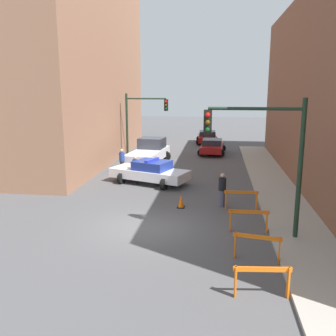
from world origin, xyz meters
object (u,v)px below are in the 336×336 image
at_px(pedestrian_crossing, 135,169).
at_px(police_car, 150,172).
at_px(traffic_light_far, 140,116).
at_px(pedestrian_sidewalk, 222,189).
at_px(traffic_cone, 181,201).
at_px(white_truck, 149,152).
at_px(parked_car_mid, 207,137).
at_px(barrier_front, 262,277).
at_px(barrier_back, 249,217).
at_px(barrier_corner, 241,197).
at_px(barrier_mid, 257,243).
at_px(parked_car_near, 212,146).
at_px(pedestrian_corner, 122,161).
at_px(traffic_light_near, 268,147).

bearing_deg(pedestrian_crossing, police_car, -22.15).
height_order(traffic_light_far, pedestrian_sidewalk, traffic_light_far).
distance_m(traffic_light_far, traffic_cone, 13.58).
xyz_separation_m(white_truck, traffic_cone, (3.41, -10.04, -0.59)).
xyz_separation_m(police_car, parked_car_mid, (2.93, 16.89, -0.05)).
xyz_separation_m(traffic_light_far, police_car, (2.24, -8.07, -2.67)).
relative_size(police_car, white_truck, 0.90).
bearing_deg(barrier_front, barrier_back, 89.90).
bearing_deg(parked_car_mid, barrier_corner, -86.52).
distance_m(white_truck, barrier_mid, 16.62).
height_order(police_car, pedestrian_crossing, pedestrian_crossing).
xyz_separation_m(parked_car_near, barrier_mid, (1.81, -20.39, -0.06)).
relative_size(police_car, pedestrian_sidewalk, 3.04).
height_order(parked_car_near, barrier_front, parked_car_near).
height_order(police_car, pedestrian_corner, pedestrian_corner).
bearing_deg(white_truck, police_car, -72.08).
bearing_deg(pedestrian_crossing, barrier_front, -84.39).
xyz_separation_m(parked_car_near, parked_car_mid, (-0.60, 6.13, 0.00)).
height_order(parked_car_mid, pedestrian_sidewalk, pedestrian_sidewalk).
bearing_deg(traffic_cone, barrier_mid, -59.94).
bearing_deg(white_truck, pedestrian_corner, -104.28).
bearing_deg(barrier_front, pedestrian_crossing, 117.33).
relative_size(parked_car_mid, barrier_front, 2.74).
bearing_deg(pedestrian_corner, barrier_front, -26.26).
distance_m(traffic_light_near, pedestrian_crossing, 10.51).
bearing_deg(barrier_mid, police_car, 119.01).
xyz_separation_m(police_car, white_truck, (-1.12, 5.69, 0.18)).
bearing_deg(pedestrian_corner, parked_car_mid, 105.74).
bearing_deg(pedestrian_corner, barrier_corner, -5.90).
height_order(barrier_front, traffic_cone, barrier_front).
distance_m(traffic_light_near, barrier_mid, 3.56).
xyz_separation_m(pedestrian_sidewalk, barrier_mid, (1.10, -5.69, -0.24)).
height_order(traffic_light_near, pedestrian_crossing, traffic_light_near).
relative_size(white_truck, barrier_corner, 3.50).
height_order(traffic_light_near, white_truck, traffic_light_near).
distance_m(pedestrian_crossing, traffic_cone, 5.43).
bearing_deg(barrier_back, white_truck, 116.57).
relative_size(parked_car_mid, pedestrian_sidewalk, 2.64).
bearing_deg(parked_car_near, traffic_light_far, -151.75).
xyz_separation_m(parked_car_mid, barrier_front, (2.32, -28.79, -0.06)).
xyz_separation_m(pedestrian_crossing, pedestrian_corner, (-1.45, 2.46, 0.00)).
relative_size(white_truck, barrier_back, 3.50).
height_order(parked_car_near, barrier_mid, parked_car_near).
height_order(parked_car_mid, barrier_corner, parked_car_mid).
bearing_deg(traffic_light_near, parked_car_mid, 96.67).
height_order(police_car, white_truck, white_truck).
distance_m(traffic_light_near, traffic_cone, 5.78).
bearing_deg(pedestrian_crossing, white_truck, 70.42).
bearing_deg(police_car, barrier_mid, -130.37).
bearing_deg(barrier_front, barrier_mid, 87.79).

